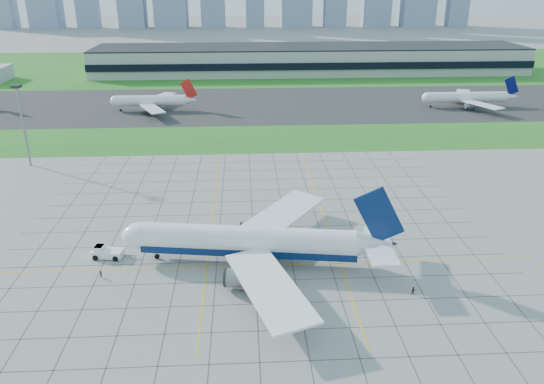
# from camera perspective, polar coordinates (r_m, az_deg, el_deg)

# --- Properties ---
(ground) EXTENTS (1400.00, 1400.00, 0.00)m
(ground) POSITION_cam_1_polar(r_m,az_deg,el_deg) (114.21, -1.90, -7.41)
(ground) COLOR #9A9A94
(ground) RESTS_ON ground
(grass_median) EXTENTS (700.00, 35.00, 0.04)m
(grass_median) POSITION_cam_1_polar(r_m,az_deg,el_deg) (197.36, -2.57, 5.74)
(grass_median) COLOR #26661D
(grass_median) RESTS_ON ground
(asphalt_taxiway) EXTENTS (700.00, 75.00, 0.04)m
(asphalt_taxiway) POSITION_cam_1_polar(r_m,az_deg,el_deg) (250.52, -2.76, 9.37)
(asphalt_taxiway) COLOR #383838
(asphalt_taxiway) RESTS_ON ground
(grass_far) EXTENTS (700.00, 145.00, 0.04)m
(grass_far) POSITION_cam_1_polar(r_m,az_deg,el_deg) (358.51, -2.97, 13.37)
(grass_far) COLOR #26661D
(grass_far) RESTS_ON ground
(apron_markings) EXTENTS (120.00, 130.00, 0.03)m
(apron_markings) POSITION_cam_1_polar(r_m,az_deg,el_deg) (123.94, -1.84, -4.84)
(apron_markings) COLOR #474744
(apron_markings) RESTS_ON ground
(terminal) EXTENTS (260.00, 43.00, 15.80)m
(terminal) POSITION_cam_1_polar(r_m,az_deg,el_deg) (335.08, 4.10, 14.06)
(terminal) COLOR #B7B7B2
(terminal) RESTS_ON ground
(light_mast) EXTENTS (2.50, 2.50, 25.60)m
(light_mast) POSITION_cam_1_polar(r_m,az_deg,el_deg) (182.19, -25.33, 7.44)
(light_mast) COLOR gray
(light_mast) RESTS_ON ground
(airliner) EXTENTS (58.58, 58.95, 18.51)m
(airliner) POSITION_cam_1_polar(r_m,az_deg,el_deg) (111.02, -2.31, -5.37)
(airliner) COLOR white
(airliner) RESTS_ON ground
(pushback_tug) EXTENTS (9.80, 4.20, 2.69)m
(pushback_tug) POSITION_cam_1_polar(r_m,az_deg,el_deg) (120.40, -17.40, -6.21)
(pushback_tug) COLOR white
(pushback_tug) RESTS_ON ground
(crew_near) EXTENTS (0.58, 0.70, 1.66)m
(crew_near) POSITION_cam_1_polar(r_m,az_deg,el_deg) (113.30, -17.92, -8.40)
(crew_near) COLOR black
(crew_near) RESTS_ON ground
(crew_far) EXTENTS (0.87, 0.71, 1.67)m
(crew_far) POSITION_cam_1_polar(r_m,az_deg,el_deg) (106.25, 14.96, -10.24)
(crew_far) COLOR black
(crew_far) RESTS_ON ground
(distant_jet_1) EXTENTS (36.08, 42.66, 14.08)m
(distant_jet_1) POSITION_cam_1_polar(r_m,az_deg,el_deg) (243.81, -12.78, 9.55)
(distant_jet_1) COLOR white
(distant_jet_1) RESTS_ON ground
(distant_jet_2) EXTENTS (42.14, 42.66, 14.08)m
(distant_jet_2) POSITION_cam_1_polar(r_m,az_deg,el_deg) (260.69, 20.30, 9.55)
(distant_jet_2) COLOR white
(distant_jet_2) RESTS_ON ground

